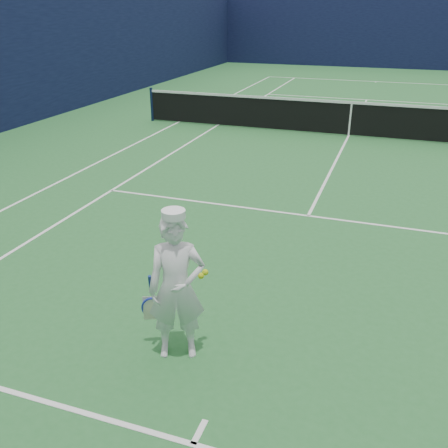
% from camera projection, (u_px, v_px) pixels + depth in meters
% --- Properties ---
extents(ground, '(80.00, 80.00, 0.00)m').
position_uv_depth(ground, '(348.00, 136.00, 14.65)').
color(ground, '#276730').
rests_on(ground, ground).
extents(court_markings, '(11.03, 23.83, 0.01)m').
position_uv_depth(court_markings, '(348.00, 136.00, 14.64)').
color(court_markings, white).
rests_on(court_markings, ground).
extents(windscreen_fence, '(20.12, 36.12, 4.00)m').
position_uv_depth(windscreen_fence, '(356.00, 65.00, 13.84)').
color(windscreen_fence, '#0E1336').
rests_on(windscreen_fence, ground).
extents(tennis_net, '(12.88, 0.09, 1.07)m').
position_uv_depth(tennis_net, '(350.00, 117.00, 14.42)').
color(tennis_net, '#141E4C').
rests_on(tennis_net, ground).
extents(tennis_player, '(0.85, 0.60, 1.71)m').
position_uv_depth(tennis_player, '(177.00, 288.00, 5.22)').
color(tennis_player, white).
rests_on(tennis_player, ground).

